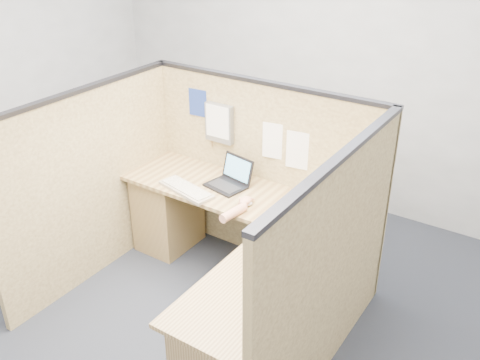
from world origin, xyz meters
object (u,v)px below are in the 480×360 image
Objects in this scene: laptop at (230,178)px; mouse at (246,203)px; l_desk at (233,263)px; keyboard at (186,189)px.

mouse is (0.28, -0.20, -0.03)m from laptop.
keyboard reaches higher than l_desk.
keyboard is at bearing -171.98° from mouse.
l_desk is 0.70m from laptop.
mouse is at bearing 20.75° from keyboard.
keyboard is at bearing 161.06° from l_desk.
keyboard is (-0.21, -0.27, -0.04)m from laptop.
l_desk is 19.84× the size of mouse.
laptop is 0.35m from keyboard.
mouse reaches higher than l_desk.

